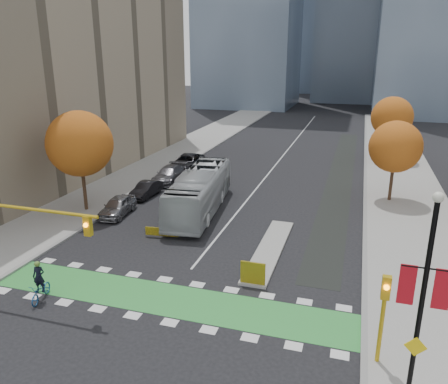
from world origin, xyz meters
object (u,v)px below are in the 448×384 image
Objects in this scene: traffic_signal_east at (384,307)px; parked_car_d at (187,162)px; traffic_signal_west at (5,225)px; parked_car_a at (118,206)px; parked_car_b at (146,189)px; parked_car_c at (169,174)px; tree_east_near at (395,147)px; tree_east_far at (392,117)px; banner_lamppost at (423,295)px; hazard_board at (253,273)px; cyclist at (40,287)px; bus at (200,191)px; tree_west at (80,144)px.

traffic_signal_east is 33.69m from parked_car_d.
parked_car_a is at bearing 94.93° from traffic_signal_west.
parked_car_a reaches higher than parked_car_b.
traffic_signal_east is 23.20m from parked_car_a.
tree_east_near is at bearing -1.44° from parked_car_c.
tree_east_far is 34.11m from parked_car_a.
banner_lamppost is (-0.50, -24.50, -0.25)m from tree_east_near.
parked_car_a reaches higher than hazard_board.
tree_east_far is (8.50, 33.80, 4.44)m from hazard_board.
hazard_board is at bearing 21.55° from traffic_signal_west.
banner_lamppost reaches higher than cyclist.
parked_car_a is at bearing 144.90° from banner_lamppost.
bus is 6.70m from parked_car_a.
parked_car_d is at bearing 109.51° from bus.
traffic_signal_west is (4.07, -12.51, -1.58)m from tree_west.
traffic_signal_east is at bearing -12.63° from cyclist.
cyclist is 15.60m from bus.
cyclist is at bearing -79.11° from parked_car_b.
tree_west is 0.99× the size of banner_lamppost.
traffic_signal_west reaches higher than bus.
parked_car_a is at bearing -154.32° from tree_east_near.
tree_west is 26.01m from tree_east_near.
traffic_signal_west reaches higher than parked_car_a.
cyclist is (-16.80, 0.01, -1.99)m from traffic_signal_east.
tree_east_far is at bearing 46.70° from tree_west.
traffic_signal_east is at bearing -29.07° from tree_west.
hazard_board is at bearing -25.99° from tree_west.
parked_car_b is (-19.50, 17.41, -2.07)m from traffic_signal_east.
tree_east_far reaches higher than parked_car_d.
parked_car_c is (-1.07, 22.42, -3.27)m from traffic_signal_west.
tree_west is 2.01× the size of traffic_signal_east.
banner_lamppost is at bearing -40.23° from parked_car_a.
tree_east_near is at bearing 88.83° from banner_lamppost.
traffic_signal_west is 12.89m from parked_car_a.
tree_east_near reaches higher than parked_car_c.
parked_car_a is 15.00m from parked_car_d.
traffic_signal_east is 0.93× the size of parked_car_a.
banner_lamppost reaches higher than parked_car_d.
cyclist is 0.37× the size of parked_car_d.
parked_car_d is at bearing 88.30° from parked_car_c.
bus is (-7.00, 10.51, 0.92)m from hazard_board.
parked_car_b is (-21.00, -5.10, -4.20)m from tree_east_near.
hazard_board is 12.66m from bus.
traffic_signal_west is 1.03× the size of banner_lamppost.
parked_car_a is 5.00m from parked_car_b.
traffic_signal_west is 27.62m from parked_car_d.
tree_east_far is at bearing 51.38° from cyclist.
traffic_signal_east is 0.33× the size of bus.
parked_car_c is at bearing -179.74° from tree_east_near.
hazard_board is 0.18× the size of tree_east_far.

